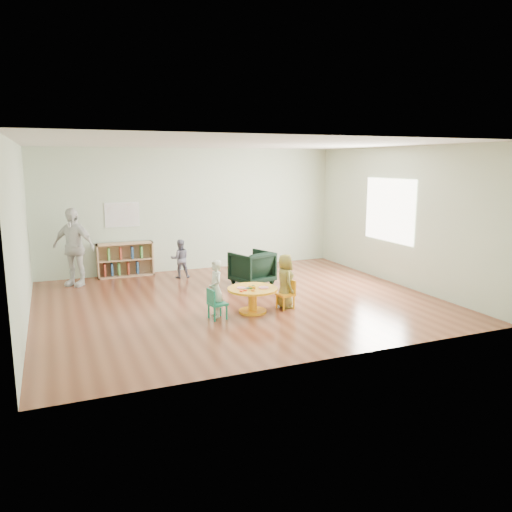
{
  "coord_description": "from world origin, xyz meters",
  "views": [
    {
      "loc": [
        -3.06,
        -8.23,
        2.49
      ],
      "look_at": [
        0.22,
        -0.3,
        0.87
      ],
      "focal_mm": 35.0,
      "sensor_mm": 36.0,
      "label": 1
    }
  ],
  "objects_px": {
    "armchair": "(252,268)",
    "toddler": "(180,259)",
    "kid_chair_right": "(287,293)",
    "adult_caretaker": "(73,247)",
    "child_left": "(216,289)",
    "kid_chair_left": "(215,303)",
    "child_right": "(285,281)",
    "activity_table": "(253,295)",
    "bookshelf": "(125,260)"
  },
  "relations": [
    {
      "from": "bookshelf",
      "to": "child_right",
      "type": "relative_size",
      "value": 1.28
    },
    {
      "from": "armchair",
      "to": "child_left",
      "type": "relative_size",
      "value": 0.8
    },
    {
      "from": "activity_table",
      "to": "toddler",
      "type": "height_order",
      "value": "toddler"
    },
    {
      "from": "adult_caretaker",
      "to": "armchair",
      "type": "bearing_deg",
      "value": 16.9
    },
    {
      "from": "adult_caretaker",
      "to": "activity_table",
      "type": "bearing_deg",
      "value": -12.26
    },
    {
      "from": "activity_table",
      "to": "adult_caretaker",
      "type": "relative_size",
      "value": 0.53
    },
    {
      "from": "toddler",
      "to": "adult_caretaker",
      "type": "xyz_separation_m",
      "value": [
        -2.16,
        0.16,
        0.37
      ]
    },
    {
      "from": "child_left",
      "to": "adult_caretaker",
      "type": "bearing_deg",
      "value": -146.02
    },
    {
      "from": "kid_chair_left",
      "to": "adult_caretaker",
      "type": "height_order",
      "value": "adult_caretaker"
    },
    {
      "from": "adult_caretaker",
      "to": "bookshelf",
      "type": "bearing_deg",
      "value": 61.93
    },
    {
      "from": "kid_chair_right",
      "to": "toddler",
      "type": "bearing_deg",
      "value": 11.91
    },
    {
      "from": "activity_table",
      "to": "toddler",
      "type": "bearing_deg",
      "value": 99.51
    },
    {
      "from": "armchair",
      "to": "child_right",
      "type": "xyz_separation_m",
      "value": [
        -0.11,
        -1.79,
        0.13
      ]
    },
    {
      "from": "kid_chair_left",
      "to": "armchair",
      "type": "xyz_separation_m",
      "value": [
        1.43,
        1.97,
        0.07
      ]
    },
    {
      "from": "child_right",
      "to": "child_left",
      "type": "bearing_deg",
      "value": 98.75
    },
    {
      "from": "armchair",
      "to": "toddler",
      "type": "height_order",
      "value": "toddler"
    },
    {
      "from": "armchair",
      "to": "child_right",
      "type": "bearing_deg",
      "value": 68.17
    },
    {
      "from": "kid_chair_right",
      "to": "child_left",
      "type": "distance_m",
      "value": 1.3
    },
    {
      "from": "child_right",
      "to": "adult_caretaker",
      "type": "distance_m",
      "value": 4.5
    },
    {
      "from": "activity_table",
      "to": "kid_chair_left",
      "type": "distance_m",
      "value": 0.7
    },
    {
      "from": "kid_chair_left",
      "to": "armchair",
      "type": "bearing_deg",
      "value": 135.52
    },
    {
      "from": "kid_chair_left",
      "to": "bookshelf",
      "type": "relative_size",
      "value": 0.42
    },
    {
      "from": "bookshelf",
      "to": "activity_table",
      "type": "bearing_deg",
      "value": -66.2
    },
    {
      "from": "toddler",
      "to": "child_left",
      "type": "bearing_deg",
      "value": 94.75
    },
    {
      "from": "kid_chair_right",
      "to": "child_right",
      "type": "distance_m",
      "value": 0.21
    },
    {
      "from": "bookshelf",
      "to": "adult_caretaker",
      "type": "distance_m",
      "value": 1.24
    },
    {
      "from": "child_right",
      "to": "toddler",
      "type": "height_order",
      "value": "child_right"
    },
    {
      "from": "child_right",
      "to": "toddler",
      "type": "bearing_deg",
      "value": 27.15
    },
    {
      "from": "kid_chair_right",
      "to": "adult_caretaker",
      "type": "distance_m",
      "value": 4.57
    },
    {
      "from": "kid_chair_right",
      "to": "toddler",
      "type": "relative_size",
      "value": 0.59
    },
    {
      "from": "activity_table",
      "to": "kid_chair_right",
      "type": "bearing_deg",
      "value": -1.16
    },
    {
      "from": "armchair",
      "to": "activity_table",
      "type": "bearing_deg",
      "value": 49.89
    },
    {
      "from": "activity_table",
      "to": "kid_chair_left",
      "type": "height_order",
      "value": "kid_chair_left"
    },
    {
      "from": "activity_table",
      "to": "toddler",
      "type": "distance_m",
      "value": 3.01
    },
    {
      "from": "armchair",
      "to": "toddler",
      "type": "bearing_deg",
      "value": -60.37
    },
    {
      "from": "armchair",
      "to": "toddler",
      "type": "distance_m",
      "value": 1.66
    },
    {
      "from": "child_left",
      "to": "adult_caretaker",
      "type": "relative_size",
      "value": 0.59
    },
    {
      "from": "adult_caretaker",
      "to": "kid_chair_right",
      "type": "bearing_deg",
      "value": -6.24
    },
    {
      "from": "armchair",
      "to": "adult_caretaker",
      "type": "relative_size",
      "value": 0.47
    },
    {
      "from": "kid_chair_left",
      "to": "bookshelf",
      "type": "bearing_deg",
      "value": -174.98
    },
    {
      "from": "activity_table",
      "to": "kid_chair_right",
      "type": "distance_m",
      "value": 0.64
    },
    {
      "from": "kid_chair_left",
      "to": "adult_caretaker",
      "type": "distance_m",
      "value": 3.82
    },
    {
      "from": "child_right",
      "to": "toddler",
      "type": "distance_m",
      "value": 3.12
    },
    {
      "from": "activity_table",
      "to": "adult_caretaker",
      "type": "bearing_deg",
      "value": 130.35
    },
    {
      "from": "armchair",
      "to": "adult_caretaker",
      "type": "xyz_separation_m",
      "value": [
        -3.39,
        1.27,
        0.45
      ]
    },
    {
      "from": "kid_chair_right",
      "to": "child_right",
      "type": "bearing_deg",
      "value": -4.47
    },
    {
      "from": "bookshelf",
      "to": "child_right",
      "type": "xyz_separation_m",
      "value": [
        2.22,
        -3.55,
        0.1
      ]
    },
    {
      "from": "activity_table",
      "to": "child_right",
      "type": "bearing_deg",
      "value": 5.42
    },
    {
      "from": "activity_table",
      "to": "kid_chair_right",
      "type": "relative_size",
      "value": 1.68
    },
    {
      "from": "kid_chair_right",
      "to": "bookshelf",
      "type": "distance_m",
      "value": 4.25
    }
  ]
}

